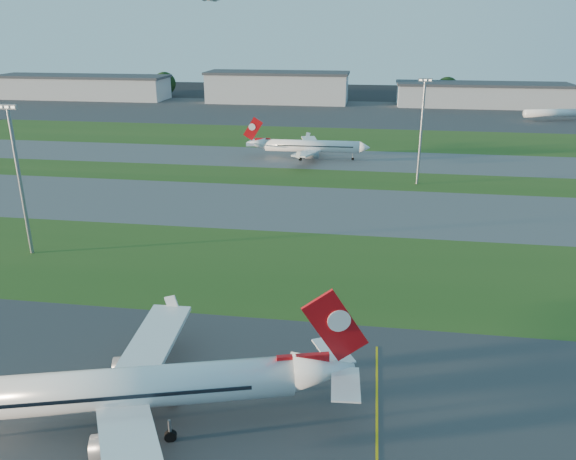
% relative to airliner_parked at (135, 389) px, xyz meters
% --- Properties ---
extents(grass_strip_a, '(300.00, 34.00, 0.01)m').
position_rel_airliner_parked_xyz_m(grass_strip_a, '(18.73, 40.08, -4.35)').
color(grass_strip_a, '#2A4F1A').
rests_on(grass_strip_a, ground).
extents(taxiway_a, '(300.00, 32.00, 0.01)m').
position_rel_airliner_parked_xyz_m(taxiway_a, '(18.73, 73.08, -4.35)').
color(taxiway_a, '#515154').
rests_on(taxiway_a, ground).
extents(grass_strip_b, '(300.00, 18.00, 0.01)m').
position_rel_airliner_parked_xyz_m(grass_strip_b, '(18.73, 98.08, -4.35)').
color(grass_strip_b, '#2A4F1A').
rests_on(grass_strip_b, ground).
extents(taxiway_b, '(300.00, 26.00, 0.01)m').
position_rel_airliner_parked_xyz_m(taxiway_b, '(18.73, 120.08, -4.35)').
color(taxiway_b, '#515154').
rests_on(taxiway_b, ground).
extents(grass_strip_c, '(300.00, 40.00, 0.01)m').
position_rel_airliner_parked_xyz_m(grass_strip_c, '(18.73, 153.08, -4.35)').
color(grass_strip_c, '#2A4F1A').
rests_on(grass_strip_c, ground).
extents(apron_far, '(400.00, 80.00, 0.01)m').
position_rel_airliner_parked_xyz_m(apron_far, '(18.73, 213.08, -4.35)').
color(apron_far, '#333335').
rests_on(apron_far, ground).
extents(airliner_parked, '(38.81, 32.61, 12.40)m').
position_rel_airliner_parked_xyz_m(airliner_parked, '(0.00, 0.00, 0.00)').
color(airliner_parked, white).
rests_on(airliner_parked, ground).
extents(airliner_taxiing, '(34.59, 29.35, 10.79)m').
position_rel_airliner_parked_xyz_m(airliner_taxiing, '(4.33, 119.60, -0.56)').
color(airliner_taxiing, white).
rests_on(airliner_taxiing, ground).
extents(mini_jet_near, '(28.06, 9.84, 9.48)m').
position_rel_airliner_parked_xyz_m(mini_jet_near, '(96.30, 203.50, -1.07)').
color(mini_jet_near, white).
rests_on(mini_jet_near, ground).
extents(light_mast_west, '(3.20, 0.70, 25.80)m').
position_rel_airliner_parked_xyz_m(light_mast_west, '(-36.27, 40.08, 10.46)').
color(light_mast_west, gray).
rests_on(light_mast_west, ground).
extents(light_mast_centre, '(3.20, 0.70, 25.80)m').
position_rel_airliner_parked_xyz_m(light_mast_centre, '(33.73, 96.08, 10.46)').
color(light_mast_centre, gray).
rests_on(light_mast_centre, ground).
extents(hangar_far_west, '(91.80, 23.00, 12.20)m').
position_rel_airliner_parked_xyz_m(hangar_far_west, '(-131.27, 243.08, 1.78)').
color(hangar_far_west, '#9D9FA4').
rests_on(hangar_far_west, ground).
extents(hangar_west, '(71.40, 23.00, 15.20)m').
position_rel_airliner_parked_xyz_m(hangar_west, '(-26.27, 243.08, 3.28)').
color(hangar_west, '#9D9FA4').
rests_on(hangar_west, ground).
extents(hangar_east, '(81.60, 23.00, 11.20)m').
position_rel_airliner_parked_xyz_m(hangar_east, '(73.73, 243.08, 1.28)').
color(hangar_east, '#9D9FA4').
rests_on(hangar_east, ground).
extents(tree_far_west, '(11.00, 11.00, 12.00)m').
position_rel_airliner_parked_xyz_m(tree_far_west, '(-171.27, 256.08, 2.13)').
color(tree_far_west, black).
rests_on(tree_far_west, ground).
extents(tree_west, '(12.10, 12.10, 13.20)m').
position_rel_airliner_parked_xyz_m(tree_west, '(-91.27, 258.08, 2.78)').
color(tree_west, black).
rests_on(tree_west, ground).
extents(tree_mid_west, '(9.90, 9.90, 10.80)m').
position_rel_airliner_parked_xyz_m(tree_mid_west, '(-1.27, 254.08, 1.48)').
color(tree_mid_west, black).
rests_on(tree_mid_west, ground).
extents(tree_mid_east, '(11.55, 11.55, 12.60)m').
position_rel_airliner_parked_xyz_m(tree_mid_east, '(58.73, 257.08, 2.46)').
color(tree_mid_east, black).
rests_on(tree_mid_east, ground).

